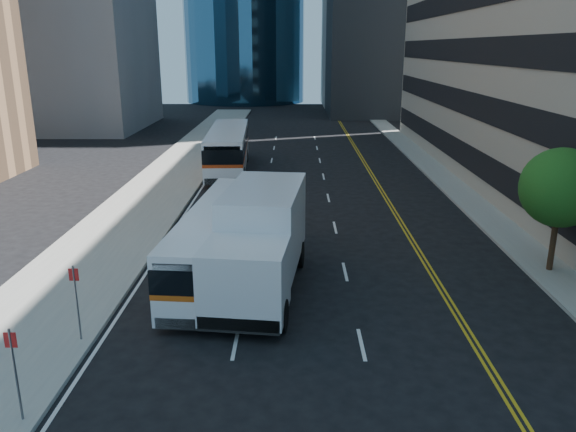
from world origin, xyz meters
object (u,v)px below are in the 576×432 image
Objects in this scene: street_tree at (561,188)px; bus_front at (221,239)px; bus_rear at (228,148)px; box_truck at (260,241)px.

street_tree reaches higher than bus_front.
bus_front is at bearing -87.35° from bus_rear.
street_tree is 13.80m from bus_front.
box_truck is (1.69, -1.60, 0.49)m from bus_front.
street_tree is 0.62× the size of box_truck.
box_truck reaches higher than bus_rear.
bus_front is 1.33× the size of box_truck.
box_truck is at bearing -39.00° from bus_front.
bus_front is (-13.63, -0.28, -2.11)m from street_tree.
bus_front is 0.89× the size of bus_rear.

